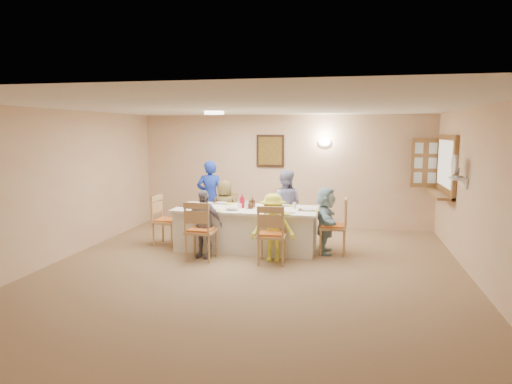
% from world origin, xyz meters
% --- Properties ---
extents(ground, '(7.00, 7.00, 0.00)m').
position_xyz_m(ground, '(0.00, 0.00, 0.00)').
color(ground, '#8F7857').
extents(room_walls, '(7.00, 7.00, 7.00)m').
position_xyz_m(room_walls, '(0.00, 0.00, 1.51)').
color(room_walls, '#DCAB84').
rests_on(room_walls, ground).
extents(wall_picture, '(0.62, 0.05, 0.72)m').
position_xyz_m(wall_picture, '(-0.30, 3.46, 1.70)').
color(wall_picture, black).
rests_on(wall_picture, room_walls).
extents(wall_sconce, '(0.26, 0.09, 0.18)m').
position_xyz_m(wall_sconce, '(0.90, 3.44, 1.90)').
color(wall_sconce, white).
rests_on(wall_sconce, room_walls).
extents(ceiling_light, '(0.36, 0.36, 0.05)m').
position_xyz_m(ceiling_light, '(-1.00, 1.50, 2.47)').
color(ceiling_light, white).
rests_on(ceiling_light, room_walls).
extents(serving_hatch, '(0.06, 1.50, 1.15)m').
position_xyz_m(serving_hatch, '(3.21, 2.40, 1.50)').
color(serving_hatch, olive).
rests_on(serving_hatch, room_walls).
extents(hatch_sill, '(0.30, 1.50, 0.05)m').
position_xyz_m(hatch_sill, '(3.09, 2.40, 0.97)').
color(hatch_sill, olive).
rests_on(hatch_sill, room_walls).
extents(shutter_door, '(0.55, 0.04, 1.00)m').
position_xyz_m(shutter_door, '(2.95, 3.16, 1.50)').
color(shutter_door, olive).
rests_on(shutter_door, room_walls).
extents(fan_shelf, '(0.22, 0.36, 0.03)m').
position_xyz_m(fan_shelf, '(3.13, 1.05, 1.40)').
color(fan_shelf, white).
rests_on(fan_shelf, room_walls).
extents(desk_fan, '(0.30, 0.30, 0.28)m').
position_xyz_m(desk_fan, '(3.10, 1.05, 1.55)').
color(desk_fan, '#A5A5A8').
rests_on(desk_fan, fan_shelf).
extents(dining_table, '(2.57, 1.09, 0.76)m').
position_xyz_m(dining_table, '(-0.36, 1.35, 0.38)').
color(dining_table, white).
rests_on(dining_table, ground).
extents(chair_back_left, '(0.45, 0.45, 0.91)m').
position_xyz_m(chair_back_left, '(-0.96, 2.15, 0.46)').
color(chair_back_left, tan).
rests_on(chair_back_left, ground).
extents(chair_back_right, '(0.55, 0.55, 1.01)m').
position_xyz_m(chair_back_right, '(0.24, 2.15, 0.51)').
color(chair_back_right, tan).
rests_on(chair_back_right, ground).
extents(chair_front_left, '(0.50, 0.50, 1.01)m').
position_xyz_m(chair_front_left, '(-0.96, 0.55, 0.50)').
color(chair_front_left, tan).
rests_on(chair_front_left, ground).
extents(chair_front_right, '(0.50, 0.50, 0.98)m').
position_xyz_m(chair_front_right, '(0.24, 0.55, 0.49)').
color(chair_front_right, tan).
rests_on(chair_front_right, ground).
extents(chair_left_end, '(0.49, 0.49, 0.95)m').
position_xyz_m(chair_left_end, '(-1.91, 1.35, 0.47)').
color(chair_left_end, tan).
rests_on(chair_left_end, ground).
extents(chair_right_end, '(0.49, 0.49, 1.00)m').
position_xyz_m(chair_right_end, '(1.19, 1.35, 0.50)').
color(chair_right_end, tan).
rests_on(chair_right_end, ground).
extents(diner_back_left, '(0.61, 0.42, 1.19)m').
position_xyz_m(diner_back_left, '(-0.96, 2.03, 0.60)').
color(diner_back_left, brown).
rests_on(diner_back_left, ground).
extents(diner_back_right, '(0.69, 0.54, 1.41)m').
position_xyz_m(diner_back_right, '(0.24, 2.03, 0.71)').
color(diner_back_right, '#8C8BB7').
rests_on(diner_back_right, ground).
extents(diner_front_left, '(0.75, 0.45, 1.16)m').
position_xyz_m(diner_front_left, '(-0.96, 0.67, 0.58)').
color(diner_front_left, gray).
rests_on(diner_front_left, ground).
extents(diner_front_right, '(0.78, 0.51, 1.13)m').
position_xyz_m(diner_front_right, '(0.24, 0.67, 0.56)').
color(diner_front_right, '#F7FA40').
rests_on(diner_front_right, ground).
extents(diner_right_end, '(1.13, 0.49, 1.17)m').
position_xyz_m(diner_right_end, '(1.06, 1.35, 0.59)').
color(diner_right_end, '#9EC6D2').
rests_on(diner_right_end, ground).
extents(caregiver, '(0.70, 0.59, 1.54)m').
position_xyz_m(caregiver, '(-1.41, 2.50, 0.77)').
color(caregiver, '#1932AC').
rests_on(caregiver, ground).
extents(placemat_fl, '(0.35, 0.26, 0.01)m').
position_xyz_m(placemat_fl, '(-0.96, 0.93, 0.76)').
color(placemat_fl, '#472B19').
rests_on(placemat_fl, dining_table).
extents(plate_fl, '(0.22, 0.22, 0.01)m').
position_xyz_m(plate_fl, '(-0.96, 0.93, 0.77)').
color(plate_fl, white).
rests_on(plate_fl, dining_table).
extents(napkin_fl, '(0.14, 0.14, 0.01)m').
position_xyz_m(napkin_fl, '(-0.78, 0.88, 0.77)').
color(napkin_fl, '#EFF934').
rests_on(napkin_fl, dining_table).
extents(placemat_fr, '(0.37, 0.27, 0.01)m').
position_xyz_m(placemat_fr, '(0.24, 0.93, 0.76)').
color(placemat_fr, '#472B19').
rests_on(placemat_fr, dining_table).
extents(plate_fr, '(0.22, 0.22, 0.01)m').
position_xyz_m(plate_fr, '(0.24, 0.93, 0.77)').
color(plate_fr, white).
rests_on(plate_fr, dining_table).
extents(napkin_fr, '(0.13, 0.13, 0.01)m').
position_xyz_m(napkin_fr, '(0.42, 0.88, 0.77)').
color(napkin_fr, '#EFF934').
rests_on(napkin_fr, dining_table).
extents(placemat_bl, '(0.36, 0.27, 0.01)m').
position_xyz_m(placemat_bl, '(-0.96, 1.77, 0.76)').
color(placemat_bl, '#472B19').
rests_on(placemat_bl, dining_table).
extents(plate_bl, '(0.23, 0.23, 0.01)m').
position_xyz_m(plate_bl, '(-0.96, 1.77, 0.77)').
color(plate_bl, white).
rests_on(plate_bl, dining_table).
extents(napkin_bl, '(0.13, 0.13, 0.01)m').
position_xyz_m(napkin_bl, '(-0.78, 1.72, 0.77)').
color(napkin_bl, '#EFF934').
rests_on(napkin_bl, dining_table).
extents(placemat_br, '(0.36, 0.27, 0.01)m').
position_xyz_m(placemat_br, '(0.24, 1.77, 0.76)').
color(placemat_br, '#472B19').
rests_on(placemat_br, dining_table).
extents(plate_br, '(0.25, 0.25, 0.02)m').
position_xyz_m(plate_br, '(0.24, 1.77, 0.77)').
color(plate_br, white).
rests_on(plate_br, dining_table).
extents(napkin_br, '(0.13, 0.13, 0.01)m').
position_xyz_m(napkin_br, '(0.42, 1.72, 0.77)').
color(napkin_br, '#EFF934').
rests_on(napkin_br, dining_table).
extents(placemat_le, '(0.37, 0.27, 0.01)m').
position_xyz_m(placemat_le, '(-1.46, 1.35, 0.76)').
color(placemat_le, '#472B19').
rests_on(placemat_le, dining_table).
extents(plate_le, '(0.25, 0.25, 0.02)m').
position_xyz_m(plate_le, '(-1.46, 1.35, 0.77)').
color(plate_le, white).
rests_on(plate_le, dining_table).
extents(napkin_le, '(0.15, 0.15, 0.01)m').
position_xyz_m(napkin_le, '(-1.28, 1.30, 0.77)').
color(napkin_le, '#EFF934').
rests_on(napkin_le, dining_table).
extents(placemat_re, '(0.36, 0.27, 0.01)m').
position_xyz_m(placemat_re, '(0.76, 1.35, 0.76)').
color(placemat_re, '#472B19').
rests_on(placemat_re, dining_table).
extents(plate_re, '(0.25, 0.25, 0.02)m').
position_xyz_m(plate_re, '(0.76, 1.35, 0.77)').
color(plate_re, white).
rests_on(plate_re, dining_table).
extents(napkin_re, '(0.15, 0.15, 0.01)m').
position_xyz_m(napkin_re, '(0.94, 1.30, 0.77)').
color(napkin_re, '#EFF934').
rests_on(napkin_re, dining_table).
extents(teacup_a, '(0.11, 0.11, 0.08)m').
position_xyz_m(teacup_a, '(-1.20, 1.03, 0.80)').
color(teacup_a, white).
rests_on(teacup_a, dining_table).
extents(teacup_b, '(0.09, 0.09, 0.08)m').
position_xyz_m(teacup_b, '(0.05, 1.90, 0.80)').
color(teacup_b, white).
rests_on(teacup_b, dining_table).
extents(bowl_a, '(0.30, 0.30, 0.06)m').
position_xyz_m(bowl_a, '(-0.57, 1.09, 0.79)').
color(bowl_a, white).
rests_on(bowl_a, dining_table).
extents(bowl_b, '(0.39, 0.39, 0.07)m').
position_xyz_m(bowl_b, '(0.02, 1.57, 0.79)').
color(bowl_b, white).
rests_on(bowl_b, dining_table).
extents(condiment_ketchup, '(0.17, 0.17, 0.26)m').
position_xyz_m(condiment_ketchup, '(-0.45, 1.34, 0.89)').
color(condiment_ketchup, '#B50F27').
rests_on(condiment_ketchup, dining_table).
extents(condiment_brown, '(0.13, 0.13, 0.19)m').
position_xyz_m(condiment_brown, '(-0.28, 1.44, 0.85)').
color(condiment_brown, '#3E2010').
rests_on(condiment_brown, dining_table).
extents(condiment_malt, '(0.17, 0.17, 0.15)m').
position_xyz_m(condiment_malt, '(-0.28, 1.31, 0.83)').
color(condiment_malt, '#3E2010').
rests_on(condiment_malt, dining_table).
extents(drinking_glass, '(0.06, 0.06, 0.10)m').
position_xyz_m(drinking_glass, '(-0.51, 1.40, 0.82)').
color(drinking_glass, silver).
rests_on(drinking_glass, dining_table).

